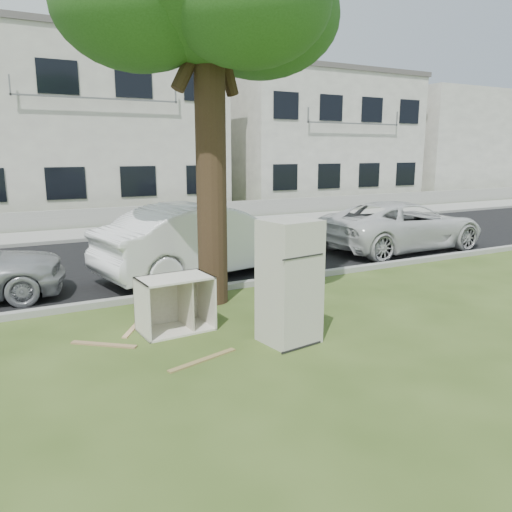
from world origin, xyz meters
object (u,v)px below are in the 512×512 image
cabinet (175,304)px  car_center (207,240)px  fridge (289,282)px  car_right (402,226)px

cabinet → car_center: size_ratio=0.22×
fridge → car_center: size_ratio=0.37×
fridge → car_center: (0.50, 4.33, -0.09)m
fridge → car_right: fridge is taller
car_center → fridge: bearing=162.3°
car_center → car_right: car_center is taller
cabinet → fridge: bearing=-46.0°
car_right → fridge: bearing=123.2°
fridge → car_center: 4.36m
fridge → car_right: 7.99m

